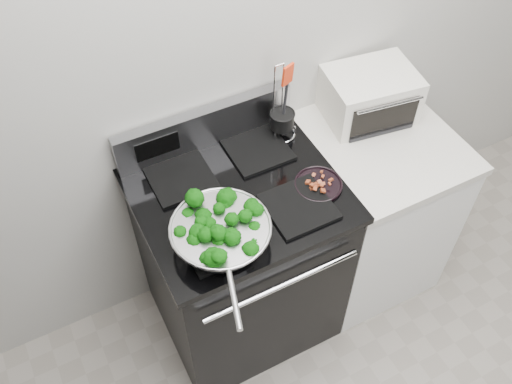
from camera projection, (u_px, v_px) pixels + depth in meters
back_wall at (267, 38)px, 2.18m from camera, size 4.00×0.02×2.70m
gas_range at (241, 259)px, 2.55m from camera, size 0.79×0.69×1.13m
counter at (367, 208)px, 2.78m from camera, size 0.62×0.68×0.92m
skillet at (221, 233)px, 2.01m from camera, size 0.36×0.57×0.08m
broccoli_pile at (220, 229)px, 1.99m from camera, size 0.29×0.29×0.10m
bacon_plate at (318, 183)px, 2.21m from camera, size 0.19×0.19×0.04m
utensil_holder at (282, 123)px, 2.36m from camera, size 0.12×0.12×0.36m
toaster_oven at (370, 95)px, 2.45m from camera, size 0.41×0.34×0.22m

